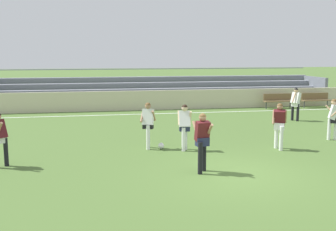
{
  "coord_description": "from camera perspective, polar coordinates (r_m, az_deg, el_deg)",
  "views": [
    {
      "loc": [
        -3.87,
        -10.56,
        3.37
      ],
      "look_at": [
        -0.98,
        5.07,
        0.93
      ],
      "focal_mm": 43.77,
      "sensor_mm": 36.0,
      "label": 1
    }
  ],
  "objects": [
    {
      "name": "ground_plane",
      "position": [
        11.74,
        9.35,
        -8.06
      ],
      "size": [
        160.0,
        160.0,
        0.0
      ],
      "primitive_type": "plane",
      "color": "#4C6B30"
    },
    {
      "name": "field_line_sideline",
      "position": [
        22.89,
        -0.62,
        0.28
      ],
      "size": [
        44.0,
        0.12,
        0.01
      ],
      "primitive_type": "cube",
      "color": "white",
      "rests_on": "ground"
    },
    {
      "name": "sideline_wall",
      "position": [
        24.4,
        -1.27,
        2.16
      ],
      "size": [
        48.0,
        0.16,
        1.15
      ],
      "primitive_type": "cube",
      "color": "beige",
      "rests_on": "ground"
    },
    {
      "name": "bleacher_stand",
      "position": [
        26.69,
        -1.18,
        3.55
      ],
      "size": [
        22.02,
        3.42,
        2.3
      ],
      "color": "#9EA3AD",
      "rests_on": "ground"
    },
    {
      "name": "bench_centre_sideline",
      "position": [
        25.85,
        15.05,
        2.17
      ],
      "size": [
        1.8,
        0.4,
        0.9
      ],
      "color": "brown",
      "rests_on": "ground"
    },
    {
      "name": "bench_near_wall_gap",
      "position": [
        27.02,
        19.84,
        2.22
      ],
      "size": [
        1.8,
        0.4,
        0.9
      ],
      "color": "brown",
      "rests_on": "ground"
    },
    {
      "name": "player_white_pressing_high",
      "position": [
        14.16,
        2.32,
        -1.1
      ],
      "size": [
        0.49,
        0.44,
        1.61
      ],
      "color": "white",
      "rests_on": "ground"
    },
    {
      "name": "player_white_overlapping",
      "position": [
        14.4,
        -2.8,
        -0.83
      ],
      "size": [
        0.62,
        0.46,
        1.65
      ],
      "color": "white",
      "rests_on": "ground"
    },
    {
      "name": "player_white_wide_left",
      "position": [
        21.32,
        17.35,
        1.9
      ],
      "size": [
        0.64,
        0.52,
        1.65
      ],
      "color": "black",
      "rests_on": "ground"
    },
    {
      "name": "player_dark_wide_right",
      "position": [
        14.81,
        15.24,
        -0.91
      ],
      "size": [
        0.63,
        0.52,
        1.63
      ],
      "color": "white",
      "rests_on": "ground"
    },
    {
      "name": "player_dark_trailing_run",
      "position": [
        11.54,
        4.81,
        -3.05
      ],
      "size": [
        0.46,
        0.67,
        1.7
      ],
      "color": "black",
      "rests_on": "ground"
    },
    {
      "name": "player_white_on_ball",
      "position": [
        17.09,
        22.01,
        -0.04
      ],
      "size": [
        0.47,
        0.62,
        1.61
      ],
      "color": "white",
      "rests_on": "ground"
    },
    {
      "name": "soccer_ball",
      "position": [
        14.5,
        -0.97,
        -4.25
      ],
      "size": [
        0.22,
        0.22,
        0.22
      ],
      "primitive_type": "sphere",
      "color": "white",
      "rests_on": "ground"
    }
  ]
}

